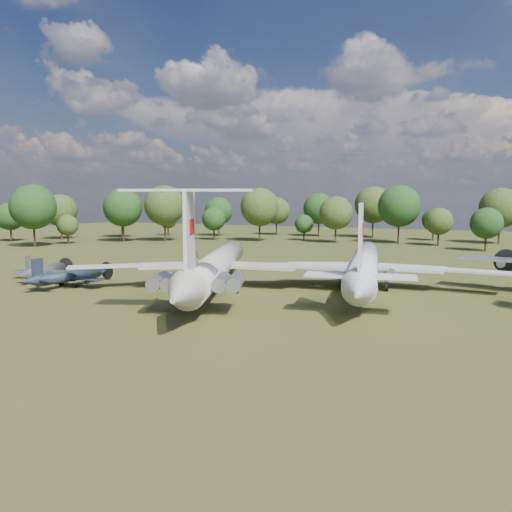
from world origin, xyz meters
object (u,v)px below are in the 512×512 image
at_px(tu104_jet, 364,271).
at_px(small_prop_west, 69,279).
at_px(small_prop_northwest, 46,273).
at_px(person_on_il62, 196,258).
at_px(il62_airliner, 216,271).

relative_size(tu104_jet, small_prop_west, 3.27).
relative_size(tu104_jet, small_prop_northwest, 3.50).
bearing_deg(small_prop_northwest, person_on_il62, -35.65).
relative_size(small_prop_west, person_on_il62, 8.09).
bearing_deg(small_prop_west, person_on_il62, -8.95).
xyz_separation_m(small_prop_west, person_on_il62, (24.78, -6.93, 4.89)).
bearing_deg(tu104_jet, small_prop_west, -168.74).
height_order(il62_airliner, small_prop_west, il62_airliner).
distance_m(tu104_jet, small_prop_west, 40.22).
distance_m(il62_airliner, small_prop_northwest, 27.72).
height_order(small_prop_west, small_prop_northwest, small_prop_west).
height_order(il62_airliner, tu104_jet, il62_airliner).
distance_m(tu104_jet, small_prop_northwest, 46.68).
bearing_deg(tu104_jet, person_on_il62, -130.19).
xyz_separation_m(small_prop_west, small_prop_northwest, (-7.86, 3.01, -0.07)).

